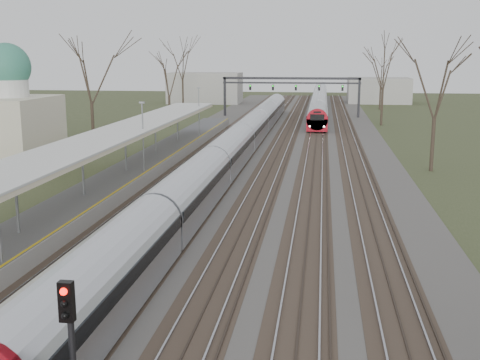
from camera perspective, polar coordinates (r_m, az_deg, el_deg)
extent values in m
cube|color=#474442|center=(63.66, 3.13, 3.36)|extent=(24.00, 160.00, 0.10)
cube|color=#4C3828|center=(64.42, -2.21, 3.50)|extent=(2.60, 160.00, 0.06)
cube|color=gray|center=(64.53, -2.84, 3.57)|extent=(0.07, 160.00, 0.12)
cube|color=gray|center=(64.29, -1.58, 3.55)|extent=(0.07, 160.00, 0.12)
cube|color=#4C3828|center=(63.90, 0.89, 3.44)|extent=(2.60, 160.00, 0.06)
cube|color=gray|center=(63.98, 0.25, 3.52)|extent=(0.07, 160.00, 0.12)
cube|color=gray|center=(63.81, 1.53, 3.49)|extent=(0.07, 160.00, 0.12)
cube|color=#4C3828|center=(63.58, 4.03, 3.37)|extent=(2.60, 160.00, 0.06)
cube|color=gray|center=(63.62, 3.38, 3.45)|extent=(0.07, 160.00, 0.12)
cube|color=gray|center=(63.53, 4.68, 3.42)|extent=(0.07, 160.00, 0.12)
cube|color=#4C3828|center=(63.45, 7.19, 3.29)|extent=(2.60, 160.00, 0.06)
cube|color=gray|center=(63.45, 6.54, 3.37)|extent=(0.07, 160.00, 0.12)
cube|color=gray|center=(63.44, 7.84, 3.34)|extent=(0.07, 160.00, 0.12)
cube|color=#4C3828|center=(63.52, 10.35, 3.20)|extent=(2.60, 160.00, 0.06)
cube|color=gray|center=(63.48, 9.71, 3.28)|extent=(0.07, 160.00, 0.12)
cube|color=gray|center=(63.54, 11.00, 3.24)|extent=(0.07, 160.00, 0.12)
cube|color=#9E9B93|center=(48.25, -9.40, 1.07)|extent=(3.50, 69.00, 1.00)
cylinder|color=slate|center=(30.18, -20.42, -2.02)|extent=(0.14, 0.14, 3.00)
cylinder|color=slate|center=(37.25, -14.68, 0.84)|extent=(0.14, 0.14, 3.00)
cylinder|color=slate|center=(44.63, -10.80, 2.76)|extent=(0.14, 0.14, 3.00)
cylinder|color=slate|center=(52.20, -8.02, 4.13)|extent=(0.14, 0.14, 3.00)
cylinder|color=slate|center=(59.88, -5.95, 5.15)|extent=(0.14, 0.14, 3.00)
cube|color=silver|center=(43.48, -11.29, 4.58)|extent=(4.10, 50.00, 0.12)
cube|color=beige|center=(43.51, -11.28, 4.35)|extent=(4.10, 50.00, 0.25)
cylinder|color=silver|center=(52.26, -21.17, 8.65)|extent=(3.20, 3.20, 2.50)
sphere|color=#317C6A|center=(52.22, -21.27, 9.96)|extent=(3.80, 3.80, 3.80)
cube|color=black|center=(94.21, -1.45, 7.89)|extent=(0.35, 0.35, 6.00)
cube|color=black|center=(93.15, 11.21, 7.63)|extent=(0.35, 0.35, 6.00)
cube|color=black|center=(92.97, 4.88, 9.59)|extent=(21.00, 0.35, 0.35)
cube|color=black|center=(93.00, 4.87, 9.16)|extent=(21.00, 0.25, 0.25)
cube|color=black|center=(93.37, 0.98, 8.78)|extent=(0.32, 0.22, 0.85)
sphere|color=#0CFF19|center=(93.22, 0.97, 8.92)|extent=(0.16, 0.16, 0.16)
cube|color=black|center=(93.02, 3.14, 8.75)|extent=(0.32, 0.22, 0.85)
sphere|color=#0CFF19|center=(92.86, 3.14, 8.90)|extent=(0.16, 0.16, 0.16)
cube|color=black|center=(92.79, 5.32, 8.71)|extent=(0.32, 0.22, 0.85)
sphere|color=#0CFF19|center=(92.64, 5.32, 8.86)|extent=(0.16, 0.16, 0.16)
cube|color=black|center=(92.71, 7.51, 8.66)|extent=(0.32, 0.22, 0.85)
sphere|color=#0CFF19|center=(92.55, 7.51, 8.81)|extent=(0.16, 0.16, 0.16)
cube|color=black|center=(92.75, 9.69, 8.59)|extent=(0.32, 0.22, 0.85)
sphere|color=#0CFF19|center=(92.60, 9.70, 8.74)|extent=(0.16, 0.16, 0.16)
cylinder|color=#2D231C|center=(60.39, -13.77, 4.90)|extent=(0.30, 0.30, 4.95)
cylinder|color=#2D231C|center=(51.05, 17.79, 3.23)|extent=(0.30, 0.30, 4.50)
cube|color=#A9ACB4|center=(57.34, 0.10, 3.51)|extent=(2.55, 90.00, 1.60)
cylinder|color=#A9ACB4|center=(57.25, 0.10, 4.15)|extent=(2.60, 89.70, 2.60)
cube|color=black|center=(57.24, 0.10, 4.25)|extent=(2.62, 89.40, 0.55)
cube|color=black|center=(57.48, 0.10, 2.60)|extent=(1.80, 89.00, 0.35)
cube|color=#A9ACB4|center=(110.50, 7.53, 7.37)|extent=(2.55, 75.00, 1.60)
cylinder|color=#A9ACB4|center=(110.45, 7.54, 7.70)|extent=(2.60, 74.70, 2.60)
cube|color=black|center=(110.44, 7.54, 7.75)|extent=(2.62, 74.40, 0.55)
cube|color=#A80916|center=(73.26, 7.31, 5.17)|extent=(2.55, 0.50, 1.50)
cylinder|color=#A80916|center=(73.23, 7.33, 5.71)|extent=(2.60, 0.60, 2.60)
cube|color=black|center=(72.93, 7.33, 5.93)|extent=(1.70, 0.12, 0.70)
sphere|color=white|center=(73.08, 6.64, 5.09)|extent=(0.22, 0.22, 0.22)
sphere|color=white|center=(73.07, 7.98, 5.05)|extent=(0.22, 0.22, 0.22)
cube|color=black|center=(110.57, 7.52, 6.89)|extent=(1.80, 74.00, 0.35)
cube|color=black|center=(15.02, -16.12, -11.01)|extent=(0.35, 0.22, 1.00)
sphere|color=#FF0C05|center=(14.80, -16.39, -10.12)|extent=(0.18, 0.18, 0.18)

